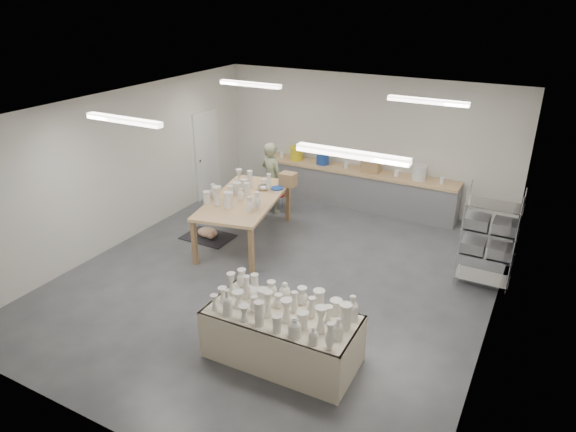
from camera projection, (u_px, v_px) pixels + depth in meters
The scene contains 9 objects.
room at pixel (277, 164), 8.46m from camera, with size 8.00×8.02×3.00m.
back_counter at pixel (357, 187), 11.95m from camera, with size 4.60×0.60×1.24m.
wire_shelf at pixel (489, 237), 8.55m from camera, with size 0.88×0.48×1.80m.
drying_table at pixel (283, 333), 6.98m from camera, with size 2.10×1.03×1.10m.
work_table at pixel (246, 197), 10.15m from camera, with size 1.75×2.71×1.31m.
rug at pixel (208, 237), 10.60m from camera, with size 1.00×0.70×0.02m, color black.
cat at pixel (208, 233), 10.54m from camera, with size 0.52×0.43×0.19m.
potter at pixel (272, 178), 11.54m from camera, with size 0.59×0.39×1.63m, color gray.
red_stool at pixel (278, 195), 11.97m from camera, with size 0.42×0.42×0.33m.
Camera 1 is at (3.88, -6.94, 4.71)m, focal length 32.00 mm.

